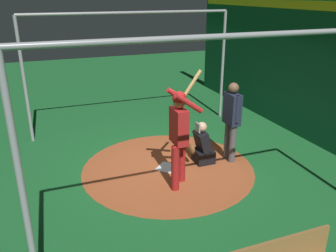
# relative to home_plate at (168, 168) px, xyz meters

# --- Properties ---
(ground_plane) EXTENTS (27.87, 27.87, 0.00)m
(ground_plane) POSITION_rel_home_plate_xyz_m (0.00, 0.00, -0.01)
(ground_plane) COLOR #195B28
(dirt_circle) EXTENTS (3.58, 3.58, 0.01)m
(dirt_circle) POSITION_rel_home_plate_xyz_m (0.00, 0.00, -0.01)
(dirt_circle) COLOR #9E4C28
(dirt_circle) RESTS_ON ground
(home_plate) EXTENTS (0.59, 0.59, 0.01)m
(home_plate) POSITION_rel_home_plate_xyz_m (0.00, 0.00, 0.00)
(home_plate) COLOR white
(home_plate) RESTS_ON dirt_circle
(batter) EXTENTS (0.68, 0.49, 2.18)m
(batter) POSITION_rel_home_plate_xyz_m (0.04, 0.70, 1.13)
(batter) COLOR maroon
(batter) RESTS_ON ground
(catcher) EXTENTS (0.58, 0.40, 0.93)m
(catcher) POSITION_rel_home_plate_xyz_m (-0.77, 0.00, 0.35)
(catcher) COLOR black
(catcher) RESTS_ON ground
(umpire) EXTENTS (0.22, 0.49, 1.74)m
(umpire) POSITION_rel_home_plate_xyz_m (-1.40, 0.10, 0.97)
(umpire) COLOR #4C4C51
(umpire) RESTS_ON ground
(back_wall) EXTENTS (0.23, 11.87, 3.33)m
(back_wall) POSITION_rel_home_plate_xyz_m (-3.87, 0.00, 1.67)
(back_wall) COLOR #145133
(back_wall) RESTS_ON ground
(cage_frame) EXTENTS (5.35, 5.20, 3.03)m
(cage_frame) POSITION_rel_home_plate_xyz_m (0.00, 0.00, 2.09)
(cage_frame) COLOR gray
(cage_frame) RESTS_ON ground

